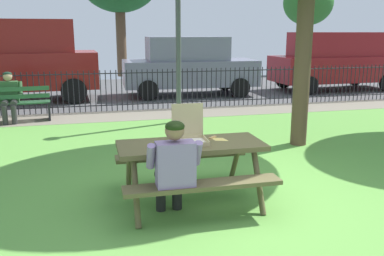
# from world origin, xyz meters

# --- Properties ---
(ground) EXTENTS (28.00, 10.57, 0.02)m
(ground) POSITION_xyz_m (0.00, 1.29, -0.01)
(ground) COLOR #61A043
(cobblestone_walkway) EXTENTS (28.00, 1.40, 0.01)m
(cobblestone_walkway) POSITION_xyz_m (0.00, 5.87, -0.00)
(cobblestone_walkway) COLOR gray
(street_asphalt) EXTENTS (28.00, 7.76, 0.01)m
(street_asphalt) POSITION_xyz_m (0.00, 10.45, -0.01)
(street_asphalt) COLOR #515154
(picnic_table_foreground) EXTENTS (1.80, 1.48, 0.79)m
(picnic_table_foreground) POSITION_xyz_m (-0.56, 0.07, 0.60)
(picnic_table_foreground) COLOR brown
(picnic_table_foreground) RESTS_ON ground
(pizza_box_open) EXTENTS (0.42, 0.44, 0.46)m
(pizza_box_open) POSITION_xyz_m (-0.56, 0.15, 0.88)
(pizza_box_open) COLOR tan
(pizza_box_open) RESTS_ON picnic_table_foreground
(pizza_slice_on_table) EXTENTS (0.24, 0.25, 0.02)m
(pizza_slice_on_table) POSITION_xyz_m (-0.18, 0.18, 0.78)
(pizza_slice_on_table) COLOR #EECE65
(pizza_slice_on_table) RESTS_ON picnic_table_foreground
(adult_at_table) EXTENTS (0.61, 0.59, 1.19)m
(adult_at_table) POSITION_xyz_m (-0.88, -0.43, 0.66)
(adult_at_table) COLOR black
(adult_at_table) RESTS_ON ground
(iron_fence_streetside) EXTENTS (18.21, 0.03, 1.11)m
(iron_fence_streetside) POSITION_xyz_m (0.00, 6.57, 0.56)
(iron_fence_streetside) COLOR black
(iron_fence_streetside) RESTS_ON ground
(park_bench_left) EXTENTS (1.63, 0.60, 0.85)m
(park_bench_left) POSITION_xyz_m (-3.50, 5.73, 0.42)
(park_bench_left) COLOR #2B5A36
(park_bench_left) RESTS_ON ground
(person_on_park_bench) EXTENTS (0.62, 0.61, 1.19)m
(person_on_park_bench) POSITION_xyz_m (-3.61, 5.75, 0.66)
(person_on_park_bench) COLOR #313131
(person_on_park_bench) RESTS_ON ground
(lamp_post_walkway) EXTENTS (0.28, 0.28, 3.93)m
(lamp_post_walkway) POSITION_xyz_m (0.29, 4.79, 2.41)
(lamp_post_walkway) COLOR #4C4C51
(lamp_post_walkway) RESTS_ON ground
(parked_car_left) EXTENTS (4.78, 2.24, 2.46)m
(parked_car_left) POSITION_xyz_m (-3.85, 8.92, 1.31)
(parked_car_left) COLOR maroon
(parked_car_left) RESTS_ON ground
(parked_car_center) EXTENTS (4.45, 2.02, 1.94)m
(parked_car_center) POSITION_xyz_m (1.51, 8.92, 1.01)
(parked_car_center) COLOR slate
(parked_car_center) RESTS_ON ground
(parked_car_right) EXTENTS (4.64, 2.04, 2.08)m
(parked_car_right) POSITION_xyz_m (7.02, 8.92, 1.10)
(parked_car_right) COLOR maroon
(parked_car_right) RESTS_ON ground
(far_tree_center) EXTENTS (2.55, 2.55, 4.70)m
(far_tree_center) POSITION_xyz_m (9.45, 15.66, 3.47)
(far_tree_center) COLOR brown
(far_tree_center) RESTS_ON ground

